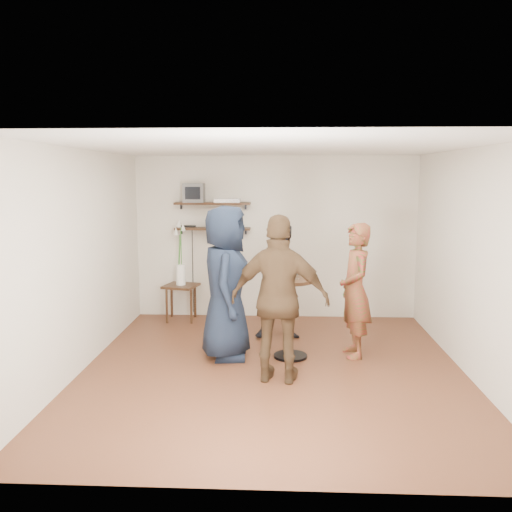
{
  "coord_description": "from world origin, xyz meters",
  "views": [
    {
      "loc": [
        0.1,
        -6.17,
        2.28
      ],
      "look_at": [
        -0.22,
        0.4,
        1.31
      ],
      "focal_mm": 38.0,
      "sensor_mm": 36.0,
      "label": 1
    }
  ],
  "objects": [
    {
      "name": "wine_glass_fr",
      "position": [
        0.3,
        0.44,
        1.14
      ],
      "size": [
        0.06,
        0.06,
        0.19
      ],
      "color": "silver",
      "rests_on": "drinks_table"
    },
    {
      "name": "person_brown",
      "position": [
        0.08,
        -0.34,
        0.94
      ],
      "size": [
        1.16,
        0.63,
        1.87
      ],
      "primitive_type": "imported",
      "rotation": [
        0.0,
        0.0,
        2.97
      ],
      "color": "#46311E",
      "rests_on": "room"
    },
    {
      "name": "person_plaid",
      "position": [
        1.03,
        0.57,
        0.85
      ],
      "size": [
        0.48,
        0.67,
        1.7
      ],
      "primitive_type": "imported",
      "rotation": [
        0.0,
        0.0,
        -1.44
      ],
      "color": "red",
      "rests_on": "room"
    },
    {
      "name": "wine_glass_bl",
      "position": [
        0.19,
        0.53,
        1.15
      ],
      "size": [
        0.07,
        0.07,
        0.2
      ],
      "color": "silver",
      "rests_on": "drinks_table"
    },
    {
      "name": "radio",
      "position": [
        -0.97,
        2.38,
        1.52
      ],
      "size": [
        0.22,
        0.1,
        0.1
      ],
      "primitive_type": "cube",
      "color": "black",
      "rests_on": "shelf_lower"
    },
    {
      "name": "drinks_table",
      "position": [
        0.22,
        0.46,
        0.65
      ],
      "size": [
        0.56,
        0.56,
        1.01
      ],
      "color": "black",
      "rests_on": "room"
    },
    {
      "name": "crt_monitor",
      "position": [
        -1.29,
        2.38,
        2.02
      ],
      "size": [
        0.32,
        0.3,
        0.3
      ],
      "primitive_type": "cube",
      "color": "#59595B",
      "rests_on": "shelf_upper"
    },
    {
      "name": "side_table",
      "position": [
        -1.49,
        2.17,
        0.48
      ],
      "size": [
        0.58,
        0.58,
        0.58
      ],
      "rotation": [
        0.0,
        0.0,
        -0.25
      ],
      "color": "black",
      "rests_on": "room"
    },
    {
      "name": "wine_glass_br",
      "position": [
        0.25,
        0.46,
        1.15
      ],
      "size": [
        0.07,
        0.07,
        0.2
      ],
      "color": "silver",
      "rests_on": "drinks_table"
    },
    {
      "name": "vase_lilies",
      "position": [
        -1.49,
        2.17,
        0.91
      ],
      "size": [
        0.2,
        0.21,
        1.06
      ],
      "rotation": [
        0.0,
        0.0,
        -0.25
      ],
      "color": "white",
      "rests_on": "side_table"
    },
    {
      "name": "person_navy",
      "position": [
        -0.6,
        0.43,
        0.96
      ],
      "size": [
        0.65,
        0.96,
        1.92
      ],
      "primitive_type": "imported",
      "rotation": [
        0.0,
        0.0,
        1.61
      ],
      "color": "black",
      "rests_on": "room"
    },
    {
      "name": "person_dark",
      "position": [
        0.13,
        1.27,
        0.82
      ],
      "size": [
        0.86,
        0.71,
        1.65
      ],
      "primitive_type": "imported",
      "rotation": [
        0.0,
        0.0,
        0.11
      ],
      "color": "black",
      "rests_on": "room"
    },
    {
      "name": "room",
      "position": [
        0.0,
        0.0,
        1.3
      ],
      "size": [
        4.58,
        5.08,
        2.68
      ],
      "color": "#4F2919",
      "rests_on": "ground"
    },
    {
      "name": "shelf_lower",
      "position": [
        -1.0,
        2.38,
        1.45
      ],
      "size": [
        1.2,
        0.25,
        0.04
      ],
      "primitive_type": "cube",
      "color": "black",
      "rests_on": "room"
    },
    {
      "name": "wine_glass_fl",
      "position": [
        0.17,
        0.43,
        1.16
      ],
      "size": [
        0.07,
        0.07,
        0.22
      ],
      "color": "silver",
      "rests_on": "drinks_table"
    },
    {
      "name": "dvd_deck",
      "position": [
        -0.76,
        2.38,
        1.9
      ],
      "size": [
        0.4,
        0.24,
        0.06
      ],
      "primitive_type": "cube",
      "color": "silver",
      "rests_on": "shelf_upper"
    },
    {
      "name": "shelf_upper",
      "position": [
        -1.0,
        2.38,
        1.85
      ],
      "size": [
        1.2,
        0.25,
        0.04
      ],
      "primitive_type": "cube",
      "color": "black",
      "rests_on": "room"
    },
    {
      "name": "power_strip",
      "position": [
        -1.43,
        2.42,
        1.48
      ],
      "size": [
        0.3,
        0.05,
        0.03
      ],
      "primitive_type": "cube",
      "color": "black",
      "rests_on": "shelf_lower"
    }
  ]
}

